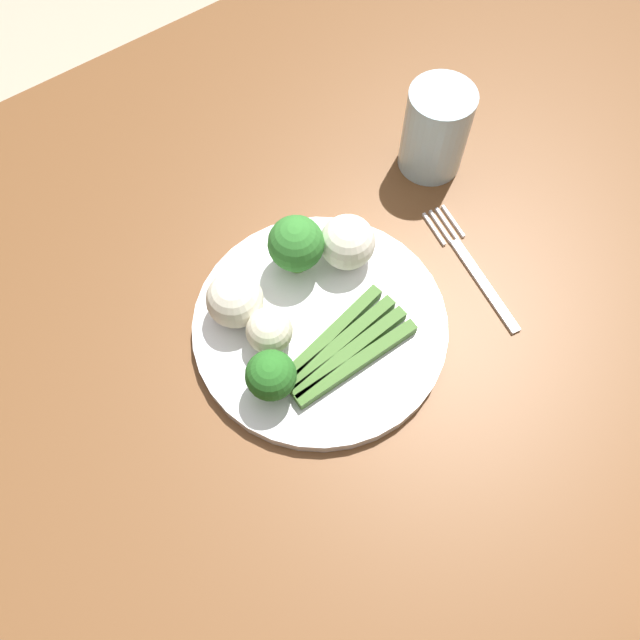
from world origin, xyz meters
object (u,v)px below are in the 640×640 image
Objects in this scene: cauliflower_front at (269,331)px; fork at (471,266)px; cauliflower_right at (350,246)px; broccoli_outer_edge at (271,376)px; cauliflower_near_fork at (235,300)px; asparagus_bundle at (344,349)px; dining_table at (304,339)px; plate at (320,326)px; water_glass at (436,130)px; broccoli_back_right at (296,244)px.

cauliflower_front is 0.23m from fork.
cauliflower_front is (-0.12, -0.03, -0.01)m from cauliflower_right.
broccoli_outer_edge is 0.09m from cauliflower_near_fork.
dining_table is at bearing 79.49° from asparagus_bundle.
water_glass is at bearing 23.80° from plate.
broccoli_outer_edge is at bearing 168.36° from asparagus_bundle.
asparagus_bundle is 0.08m from broccoli_outer_edge.
plate is at bearing 88.71° from fork.
water_glass is (0.29, 0.04, 0.01)m from cauliflower_near_fork.
dining_table is 0.17m from cauliflower_front.
plate is 0.25m from water_glass.
dining_table is 5.07× the size of plate.
broccoli_back_right reaches higher than fork.
water_glass is at bearing 26.26° from asparagus_bundle.
cauliflower_near_fork is 0.29m from water_glass.
asparagus_bundle reaches higher than dining_table.
cauliflower_front is 0.29m from water_glass.
cauliflower_right is at bearing 45.01° from asparagus_bundle.
cauliflower_near_fork is at bearing 117.19° from asparagus_bundle.
plate is 2.46× the size of water_glass.
water_glass is at bearing 8.72° from cauliflower_near_fork.
plate is at bearing -148.83° from cauliflower_right.
cauliflower_near_fork is (-0.07, 0.01, 0.16)m from dining_table.
dining_table is at bearing 79.48° from plate.
broccoli_back_right is 0.08m from cauliflower_near_fork.
cauliflower_front is 0.44× the size of water_glass.
dining_table is 0.28m from water_glass.
cauliflower_right reaches higher than dining_table.
broccoli_back_right reaches higher than cauliflower_front.
cauliflower_front is at bearing 88.27° from fork.
broccoli_outer_edge and cauliflower_right have the same top height.
asparagus_bundle is at bearing -148.40° from water_glass.
cauliflower_right is 0.13m from cauliflower_near_fork.
plate is 4.48× the size of cauliflower_right.
plate is at bearing -106.15° from broccoli_back_right.
cauliflower_near_fork is at bearing 79.42° from broccoli_outer_edge.
broccoli_outer_edge is 1.28× the size of cauliflower_front.
water_glass is at bearing 14.14° from dining_table.
plate reaches higher than dining_table.
asparagus_bundle reaches higher than fork.
broccoli_back_right reaches higher than asparagus_bundle.
cauliflower_right is 0.12m from cauliflower_front.
asparagus_bundle is at bearing -129.65° from cauliflower_right.
fork is at bearing -3.79° from asparagus_bundle.
water_glass is (0.05, 0.13, 0.05)m from fork.
cauliflower_right is (0.07, 0.08, 0.02)m from asparagus_bundle.
broccoli_outer_edge is 1.03× the size of cauliflower_near_fork.
fork is 1.62× the size of water_glass.
plate is 4.54× the size of cauliflower_near_fork.
broccoli_outer_edge is 0.56× the size of water_glass.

